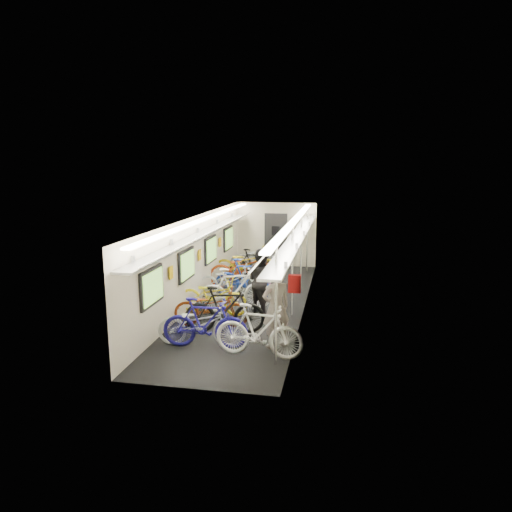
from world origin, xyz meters
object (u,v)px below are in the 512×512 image
at_px(bicycle_0, 200,324).
at_px(backpack, 295,284).
at_px(bicycle_1, 205,323).
at_px(passenger_near, 276,308).
at_px(passenger_mid, 262,281).

xyz_separation_m(bicycle_0, backpack, (1.92, 0.62, 0.81)).
relative_size(bicycle_1, backpack, 4.72).
bearing_deg(passenger_near, passenger_mid, -108.71).
relative_size(bicycle_0, passenger_near, 1.05).
bearing_deg(backpack, bicycle_1, -157.73).
bearing_deg(bicycle_0, passenger_mid, -26.05).
xyz_separation_m(bicycle_1, backpack, (1.77, 0.72, 0.74)).
relative_size(bicycle_0, bicycle_1, 1.01).
bearing_deg(backpack, bicycle_0, -161.75).
distance_m(bicycle_0, bicycle_1, 0.19).
height_order(bicycle_1, backpack, backpack).
relative_size(passenger_near, passenger_mid, 1.02).
distance_m(bicycle_1, passenger_mid, 2.63).
relative_size(bicycle_0, backpack, 4.75).
relative_size(bicycle_0, passenger_mid, 1.07).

